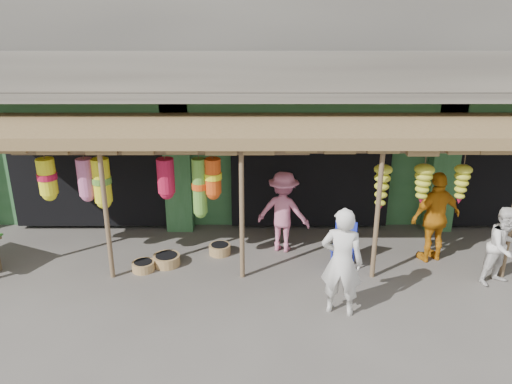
{
  "coord_description": "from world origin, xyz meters",
  "views": [
    {
      "loc": [
        -1.25,
        -8.69,
        4.8
      ],
      "look_at": [
        -1.24,
        1.0,
        1.3
      ],
      "focal_mm": 35.0,
      "sensor_mm": 36.0,
      "label": 1
    }
  ],
  "objects_px": {
    "person_front": "(342,262)",
    "person_shopper": "(283,212)",
    "person_vendor": "(436,217)",
    "person_right": "(504,246)",
    "blue_chair": "(344,242)"
  },
  "relations": [
    {
      "from": "person_right",
      "to": "person_vendor",
      "type": "height_order",
      "value": "person_vendor"
    },
    {
      "from": "person_front",
      "to": "person_vendor",
      "type": "height_order",
      "value": "person_front"
    },
    {
      "from": "person_front",
      "to": "person_right",
      "type": "relative_size",
      "value": 1.25
    },
    {
      "from": "person_right",
      "to": "person_vendor",
      "type": "bearing_deg",
      "value": 112.22
    },
    {
      "from": "person_right",
      "to": "blue_chair",
      "type": "bearing_deg",
      "value": 143.25
    },
    {
      "from": "person_right",
      "to": "person_front",
      "type": "bearing_deg",
      "value": 174.48
    },
    {
      "from": "person_front",
      "to": "person_shopper",
      "type": "relative_size",
      "value": 1.09
    },
    {
      "from": "person_vendor",
      "to": "person_shopper",
      "type": "height_order",
      "value": "person_vendor"
    },
    {
      "from": "person_front",
      "to": "person_right",
      "type": "xyz_separation_m",
      "value": [
        3.14,
        0.96,
        -0.19
      ]
    },
    {
      "from": "person_right",
      "to": "person_shopper",
      "type": "xyz_separation_m",
      "value": [
        -3.98,
        1.42,
        0.11
      ]
    },
    {
      "from": "blue_chair",
      "to": "person_front",
      "type": "relative_size",
      "value": 0.48
    },
    {
      "from": "person_shopper",
      "to": "blue_chair",
      "type": "bearing_deg",
      "value": 167.12
    },
    {
      "from": "person_vendor",
      "to": "person_front",
      "type": "bearing_deg",
      "value": 22.19
    },
    {
      "from": "person_front",
      "to": "person_vendor",
      "type": "xyz_separation_m",
      "value": [
        2.2,
        1.91,
        -0.01
      ]
    },
    {
      "from": "blue_chair",
      "to": "person_right",
      "type": "xyz_separation_m",
      "value": [
        2.79,
        -0.71,
        0.25
      ]
    }
  ]
}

